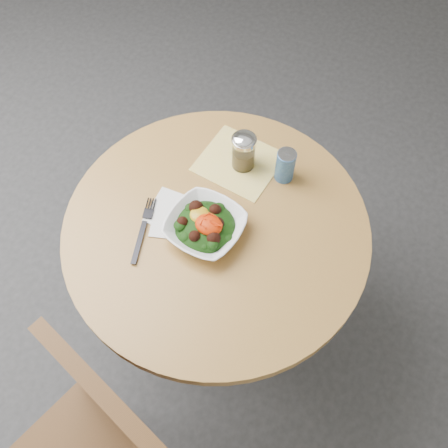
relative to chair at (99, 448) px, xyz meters
name	(u,v)px	position (x,y,z in m)	size (l,w,h in m)	color
ground	(219,316)	(0.04, 0.65, -0.52)	(6.00, 6.00, 0.00)	#2B2B2D
table	(217,256)	(0.04, 0.65, 0.03)	(0.90, 0.90, 0.75)	black
chair	(99,448)	(0.00, 0.00, 0.00)	(0.51, 0.51, 0.93)	#503016
cloth_napkin	(239,162)	(0.00, 0.89, 0.23)	(0.24, 0.22, 0.00)	yellow
paper_napkins	(174,215)	(-0.09, 0.63, 0.23)	(0.18, 0.18, 0.00)	white
salad_bowl	(205,226)	(0.02, 0.62, 0.26)	(0.24, 0.24, 0.08)	white
fork	(144,228)	(-0.15, 0.55, 0.24)	(0.08, 0.22, 0.00)	black
spice_shaker	(244,151)	(0.01, 0.89, 0.30)	(0.08, 0.08, 0.14)	silver
beverage_can	(285,165)	(0.14, 0.90, 0.29)	(0.06, 0.06, 0.11)	navy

